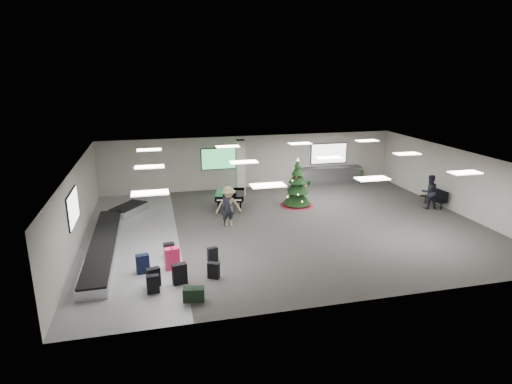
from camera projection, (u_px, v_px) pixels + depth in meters
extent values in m
plane|color=#3C3937|center=(286.00, 226.00, 19.94)|extent=(18.00, 18.00, 0.00)
cube|color=#A9A49B|center=(252.00, 162.00, 26.03)|extent=(18.00, 0.02, 3.20)
cube|color=#A9A49B|center=(357.00, 255.00, 12.96)|extent=(18.00, 0.02, 3.20)
cube|color=#A9A49B|center=(77.00, 207.00, 17.44)|extent=(0.02, 14.00, 3.20)
cube|color=#A9A49B|center=(457.00, 181.00, 21.55)|extent=(0.02, 14.00, 3.20)
cube|color=silver|center=(288.00, 158.00, 19.05)|extent=(18.00, 14.00, 0.02)
cube|color=slate|center=(131.00, 239.00, 18.34)|extent=(4.00, 14.00, 0.01)
cube|color=#BCB7AC|center=(240.00, 168.00, 24.50)|extent=(0.50, 0.50, 3.20)
cube|color=green|center=(219.00, 159.00, 25.45)|extent=(2.20, 0.08, 1.30)
cube|color=white|center=(329.00, 153.00, 27.04)|extent=(2.40, 0.08, 1.30)
cube|color=white|center=(73.00, 208.00, 16.44)|extent=(0.08, 2.10, 1.30)
cube|color=white|center=(150.00, 193.00, 13.97)|extent=(1.20, 0.60, 0.04)
cube|color=white|center=(149.00, 167.00, 17.70)|extent=(1.20, 0.60, 0.04)
cube|color=white|center=(149.00, 150.00, 21.44)|extent=(1.20, 0.60, 0.04)
cube|color=white|center=(268.00, 185.00, 14.88)|extent=(1.20, 0.60, 0.04)
cube|color=white|center=(244.00, 162.00, 18.61)|extent=(1.20, 0.60, 0.04)
cube|color=white|center=(228.00, 147.00, 22.35)|extent=(1.20, 0.60, 0.04)
cube|color=white|center=(372.00, 179.00, 15.79)|extent=(1.20, 0.60, 0.04)
cube|color=white|center=(329.00, 158.00, 19.53)|extent=(1.20, 0.60, 0.04)
cube|color=white|center=(300.00, 143.00, 23.26)|extent=(1.20, 0.60, 0.04)
cube|color=white|center=(465.00, 173.00, 16.71)|extent=(1.20, 0.60, 0.04)
cube|color=white|center=(407.00, 154.00, 20.44)|extent=(1.20, 0.60, 0.04)
cube|color=white|center=(367.00, 141.00, 24.17)|extent=(1.20, 0.60, 0.04)
cube|color=silver|center=(103.00, 247.00, 17.13)|extent=(1.00, 8.00, 0.38)
cube|color=black|center=(103.00, 242.00, 17.07)|extent=(0.95, 7.90, 0.05)
cube|color=silver|center=(129.00, 210.00, 21.60)|extent=(1.97, 2.21, 0.38)
cube|color=black|center=(128.00, 206.00, 21.55)|extent=(1.87, 2.10, 0.05)
cube|color=silver|center=(330.00, 176.00, 27.14)|extent=(4.00, 0.60, 1.05)
cube|color=#2A2A2D|center=(330.00, 167.00, 27.00)|extent=(4.05, 0.65, 0.04)
cube|color=black|center=(153.00, 284.00, 13.89)|extent=(0.41, 0.23, 0.62)
cube|color=black|center=(152.00, 275.00, 13.81)|extent=(0.03, 0.13, 0.02)
cube|color=black|center=(180.00, 274.00, 14.46)|extent=(0.52, 0.34, 0.73)
cube|color=black|center=(179.00, 264.00, 14.36)|extent=(0.06, 0.15, 0.02)
cube|color=#DF1D4D|center=(172.00, 259.00, 15.52)|extent=(0.57, 0.38, 0.82)
cube|color=black|center=(171.00, 248.00, 15.41)|extent=(0.06, 0.18, 0.02)
cube|color=black|center=(213.00, 254.00, 16.18)|extent=(0.41, 0.29, 0.56)
cube|color=black|center=(212.00, 247.00, 16.10)|extent=(0.06, 0.13, 0.02)
cube|color=black|center=(143.00, 264.00, 15.24)|extent=(0.49, 0.33, 0.70)
cube|color=black|center=(142.00, 255.00, 15.14)|extent=(0.05, 0.16, 0.02)
cube|color=black|center=(153.00, 277.00, 14.30)|extent=(0.49, 0.37, 0.66)
cube|color=black|center=(153.00, 268.00, 14.21)|extent=(0.07, 0.15, 0.02)
cube|color=black|center=(194.00, 294.00, 13.44)|extent=(0.70, 0.43, 0.44)
cube|color=black|center=(193.00, 288.00, 13.37)|extent=(0.06, 0.20, 0.02)
cube|color=black|center=(214.00, 270.00, 14.87)|extent=(0.45, 0.38, 0.58)
cube|color=black|center=(213.00, 263.00, 14.79)|extent=(0.09, 0.13, 0.02)
cube|color=black|center=(169.00, 250.00, 16.49)|extent=(0.43, 0.26, 0.61)
cube|color=black|center=(169.00, 243.00, 16.41)|extent=(0.04, 0.14, 0.02)
cone|color=maroon|center=(297.00, 204.00, 22.97)|extent=(1.82, 1.82, 0.12)
cylinder|color=#3F2819|center=(297.00, 201.00, 22.92)|extent=(0.12, 0.12, 0.48)
cone|color=black|center=(297.00, 196.00, 22.84)|extent=(1.53, 1.53, 0.86)
cone|color=black|center=(297.00, 185.00, 22.68)|extent=(1.25, 1.25, 0.77)
cone|color=black|center=(297.00, 177.00, 22.55)|extent=(0.96, 0.96, 0.67)
cone|color=black|center=(298.00, 169.00, 22.44)|extent=(0.67, 0.67, 0.58)
cone|color=black|center=(298.00, 163.00, 22.35)|extent=(0.38, 0.38, 0.43)
cone|color=#FFE566|center=(298.00, 159.00, 22.29)|extent=(0.15, 0.15, 0.17)
cube|color=black|center=(230.00, 195.00, 22.18)|extent=(1.79, 1.93, 0.26)
cube|color=black|center=(229.00, 201.00, 21.35)|extent=(1.39, 0.59, 0.09)
cube|color=white|center=(229.00, 200.00, 21.31)|extent=(1.21, 0.41, 0.02)
cube|color=black|center=(229.00, 195.00, 21.50)|extent=(0.64, 0.18, 0.21)
cylinder|color=black|center=(218.00, 207.00, 21.68)|extent=(0.09, 0.09, 0.64)
cylinder|color=black|center=(241.00, 207.00, 21.68)|extent=(0.09, 0.09, 0.64)
cylinder|color=black|center=(231.00, 199.00, 22.94)|extent=(0.09, 0.09, 0.64)
cube|color=black|center=(433.00, 199.00, 22.63)|extent=(0.62, 1.56, 0.06)
cylinder|color=black|center=(440.00, 206.00, 22.12)|extent=(0.06, 0.06, 0.41)
cylinder|color=black|center=(426.00, 200.00, 23.26)|extent=(0.06, 0.06, 0.41)
cube|color=black|center=(438.00, 193.00, 22.60)|extent=(0.16, 1.52, 0.51)
imported|color=black|center=(228.00, 208.00, 19.76)|extent=(0.67, 0.47, 1.73)
imported|color=olive|center=(229.00, 206.00, 19.72)|extent=(1.29, 0.82, 1.89)
imported|color=black|center=(429.00, 192.00, 22.22)|extent=(0.91, 0.74, 1.79)
imported|color=#16461D|center=(308.00, 180.00, 26.70)|extent=(0.53, 0.56, 0.79)
imported|color=#16461D|center=(362.00, 176.00, 27.34)|extent=(0.59, 0.59, 0.87)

